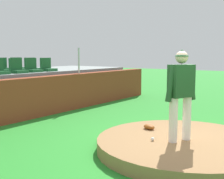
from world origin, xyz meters
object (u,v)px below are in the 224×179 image
fielding_glove (149,127)px  stadium_chair_4 (17,68)px  pitcher (181,88)px  stadium_chair_13 (32,66)px  stadium_chair_20 (18,66)px  stadium_chair_6 (48,67)px  stadium_chair_11 (1,68)px  stadium_chair_5 (33,68)px  stadium_chair_12 (18,67)px  stadium_chair_19 (3,66)px  baseball (153,139)px

fielding_glove → stadium_chair_4: size_ratio=0.60×
pitcher → stadium_chair_4: (0.86, 6.18, 0.19)m
stadium_chair_13 → stadium_chair_20: same height
stadium_chair_6 → stadium_chair_11: size_ratio=1.00×
stadium_chair_5 → stadium_chair_6: bearing=-179.8°
stadium_chair_13 → stadium_chair_20: size_ratio=1.00×
pitcher → stadium_chair_12: (1.58, 7.08, 0.19)m
fielding_glove → stadium_chair_6: stadium_chair_6 is taller
stadium_chair_11 → stadium_chair_20: bearing=-147.8°
stadium_chair_6 → stadium_chair_12: same height
stadium_chair_5 → stadium_chair_6: (0.71, 0.00, 0.00)m
stadium_chair_6 → pitcher: bearing=70.1°
stadium_chair_6 → stadium_chair_12: size_ratio=1.00×
pitcher → stadium_chair_19: 8.11m
stadium_chair_4 → stadium_chair_13: bearing=-146.3°
fielding_glove → stadium_chair_4: 5.39m
stadium_chair_5 → stadium_chair_20: (0.70, 1.75, 0.00)m
stadium_chair_4 → stadium_chair_19: size_ratio=1.00×
pitcher → stadium_chair_5: bearing=100.8°
stadium_chair_11 → stadium_chair_6: bearing=148.6°
stadium_chair_13 → fielding_glove: bearing=74.0°
baseball → stadium_chair_5: stadium_chair_5 is taller
stadium_chair_5 → stadium_chair_20: same height
stadium_chair_19 → stadium_chair_11: bearing=51.7°
pitcher → stadium_chair_4: 6.24m
baseball → fielding_glove: size_ratio=0.25×
baseball → stadium_chair_6: bearing=66.1°
stadium_chair_4 → stadium_chair_13: size_ratio=1.00×
stadium_chair_13 → stadium_chair_19: same height
fielding_glove → stadium_chair_4: (0.39, 5.24, 1.19)m
stadium_chair_6 → stadium_chair_13: bearing=-88.5°
stadium_chair_13 → stadium_chair_5: bearing=51.7°
stadium_chair_19 → stadium_chair_20: bearing=179.6°
stadium_chair_19 → stadium_chair_4: bearing=69.3°
stadium_chair_4 → stadium_chair_13: same height
fielding_glove → stadium_chair_12: 6.36m
stadium_chair_5 → stadium_chair_13: size_ratio=1.00×
stadium_chair_13 → stadium_chair_11: bearing=0.4°
stadium_chair_5 → stadium_chair_13: (0.69, 0.87, 0.00)m
stadium_chair_4 → stadium_chair_5: 0.68m
pitcher → stadium_chair_19: pitcher is taller
stadium_chair_19 → stadium_chair_13: bearing=128.3°
stadium_chair_4 → stadium_chair_6: size_ratio=1.00×
stadium_chair_11 → stadium_chair_19: same height
stadium_chair_19 → pitcher: bearing=79.1°
stadium_chair_12 → stadium_chair_19: 0.88m
pitcher → stadium_chair_12: size_ratio=3.65×
stadium_chair_19 → stadium_chair_20: same height
stadium_chair_19 → stadium_chair_20: size_ratio=1.00×
stadium_chair_4 → stadium_chair_19: (0.67, 1.79, 0.00)m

